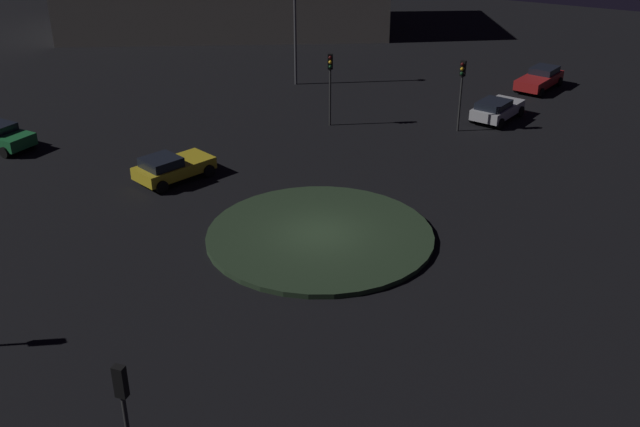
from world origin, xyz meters
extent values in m
plane|color=black|center=(0.00, 0.00, 0.00)|extent=(116.71, 116.71, 0.00)
cylinder|color=#263823|center=(0.00, 0.00, 0.11)|extent=(9.81, 9.81, 0.22)
cube|color=silver|center=(18.73, -2.54, 0.63)|extent=(4.26, 2.48, 0.61)
cube|color=black|center=(18.08, -2.42, 1.14)|extent=(2.31, 1.93, 0.40)
cylinder|color=black|center=(20.31, -1.88, 0.33)|extent=(0.68, 0.33, 0.66)
cylinder|color=black|center=(20.00, -3.68, 0.33)|extent=(0.68, 0.33, 0.66)
cylinder|color=black|center=(17.47, -1.39, 0.33)|extent=(0.68, 0.33, 0.66)
cylinder|color=black|center=(17.16, -3.19, 0.33)|extent=(0.68, 0.33, 0.66)
cube|color=red|center=(26.41, -3.32, 0.63)|extent=(4.77, 2.53, 0.65)
cube|color=black|center=(27.18, -3.46, 1.17)|extent=(2.16, 1.86, 0.43)
cylinder|color=black|center=(24.65, -3.90, 0.30)|extent=(0.63, 0.32, 0.60)
cylinder|color=black|center=(24.96, -2.17, 0.30)|extent=(0.63, 0.32, 0.60)
cylinder|color=black|center=(27.86, -4.47, 0.30)|extent=(0.63, 0.32, 0.60)
cylinder|color=black|center=(28.17, -2.74, 0.30)|extent=(0.63, 0.32, 0.60)
cube|color=gold|center=(2.14, 9.40, 0.62)|extent=(4.31, 2.96, 0.60)
cube|color=black|center=(1.43, 9.63, 1.15)|extent=(2.10, 2.07, 0.46)
cylinder|color=black|center=(3.77, 9.87, 0.32)|extent=(0.68, 0.40, 0.64)
cylinder|color=black|center=(3.21, 8.09, 0.32)|extent=(0.68, 0.40, 0.64)
cylinder|color=black|center=(1.08, 10.72, 0.32)|extent=(0.68, 0.40, 0.64)
cylinder|color=black|center=(0.51, 8.94, 0.32)|extent=(0.68, 0.40, 0.64)
cylinder|color=black|center=(0.19, 19.35, 0.31)|extent=(0.24, 0.64, 0.63)
cylinder|color=black|center=(1.98, 19.29, 0.31)|extent=(0.24, 0.64, 0.63)
cube|color=black|center=(-14.50, -2.07, 3.42)|extent=(0.26, 0.33, 0.90)
sphere|color=#3F0C0C|center=(-14.36, -2.05, 3.69)|extent=(0.20, 0.20, 0.20)
sphere|color=#4C380F|center=(-14.36, -2.05, 3.42)|extent=(0.20, 0.20, 0.20)
sphere|color=#1EE53F|center=(-14.36, -2.05, 3.15)|extent=(0.20, 0.20, 0.20)
cylinder|color=#2D2D2D|center=(13.04, 6.14, 1.73)|extent=(0.12, 0.12, 3.46)
cube|color=black|center=(13.04, 6.14, 3.91)|extent=(0.33, 0.37, 0.90)
sphere|color=#3F0C0C|center=(12.90, 6.08, 4.18)|extent=(0.20, 0.20, 0.20)
sphere|color=yellow|center=(12.90, 6.08, 3.91)|extent=(0.20, 0.20, 0.20)
sphere|color=#0F3819|center=(12.90, 6.08, 3.64)|extent=(0.20, 0.20, 0.20)
cylinder|color=#2D2D2D|center=(15.64, -1.04, 1.66)|extent=(0.12, 0.12, 3.33)
cube|color=black|center=(15.64, -1.04, 3.78)|extent=(0.24, 0.31, 0.90)
sphere|color=#3F0C0C|center=(15.50, -1.03, 4.05)|extent=(0.20, 0.20, 0.20)
sphere|color=yellow|center=(15.50, -1.03, 3.78)|extent=(0.20, 0.20, 0.20)
sphere|color=#0F3819|center=(15.50, -1.03, 3.51)|extent=(0.20, 0.20, 0.20)
cylinder|color=#4C4C51|center=(19.61, 12.18, 3.71)|extent=(0.18, 0.18, 7.43)
camera|label=1|loc=(-24.99, -13.07, 15.16)|focal=41.63mm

